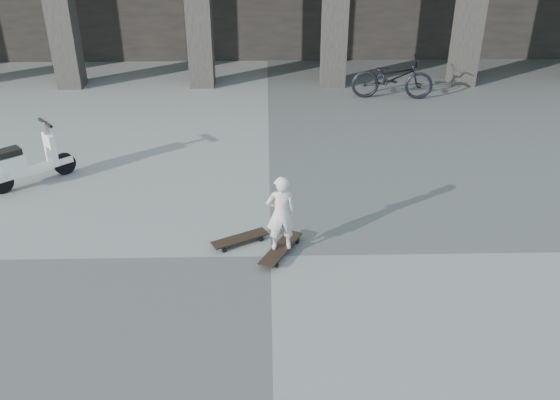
{
  "coord_description": "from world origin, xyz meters",
  "views": [
    {
      "loc": [
        -0.04,
        -7.43,
        4.97
      ],
      "look_at": [
        0.15,
        0.57,
        0.65
      ],
      "focal_mm": 38.0,
      "sensor_mm": 36.0,
      "label": 1
    }
  ],
  "objects_px": {
    "scooter": "(16,165)",
    "skateboard_spare": "(240,239)",
    "longboard": "(281,249)",
    "bicycle": "(392,78)",
    "child": "(281,213)"
  },
  "relations": [
    {
      "from": "bicycle",
      "to": "child",
      "type": "bearing_deg",
      "value": 162.84
    },
    {
      "from": "longboard",
      "to": "bicycle",
      "type": "relative_size",
      "value": 0.51
    },
    {
      "from": "skateboard_spare",
      "to": "child",
      "type": "height_order",
      "value": "child"
    },
    {
      "from": "scooter",
      "to": "skateboard_spare",
      "type": "bearing_deg",
      "value": -66.75
    },
    {
      "from": "child",
      "to": "bicycle",
      "type": "xyz_separation_m",
      "value": [
        3.04,
        7.23,
        -0.16
      ]
    },
    {
      "from": "longboard",
      "to": "scooter",
      "type": "xyz_separation_m",
      "value": [
        -4.73,
        2.31,
        0.36
      ]
    },
    {
      "from": "scooter",
      "to": "longboard",
      "type": "bearing_deg",
      "value": -66.61
    },
    {
      "from": "skateboard_spare",
      "to": "child",
      "type": "distance_m",
      "value": 0.93
    },
    {
      "from": "child",
      "to": "scooter",
      "type": "distance_m",
      "value": 5.27
    },
    {
      "from": "skateboard_spare",
      "to": "bicycle",
      "type": "bearing_deg",
      "value": 33.87
    },
    {
      "from": "skateboard_spare",
      "to": "scooter",
      "type": "distance_m",
      "value": 4.59
    },
    {
      "from": "child",
      "to": "bicycle",
      "type": "bearing_deg",
      "value": -121.02
    },
    {
      "from": "longboard",
      "to": "child",
      "type": "height_order",
      "value": "child"
    },
    {
      "from": "skateboard_spare",
      "to": "bicycle",
      "type": "relative_size",
      "value": 0.44
    },
    {
      "from": "longboard",
      "to": "child",
      "type": "relative_size",
      "value": 0.88
    }
  ]
}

